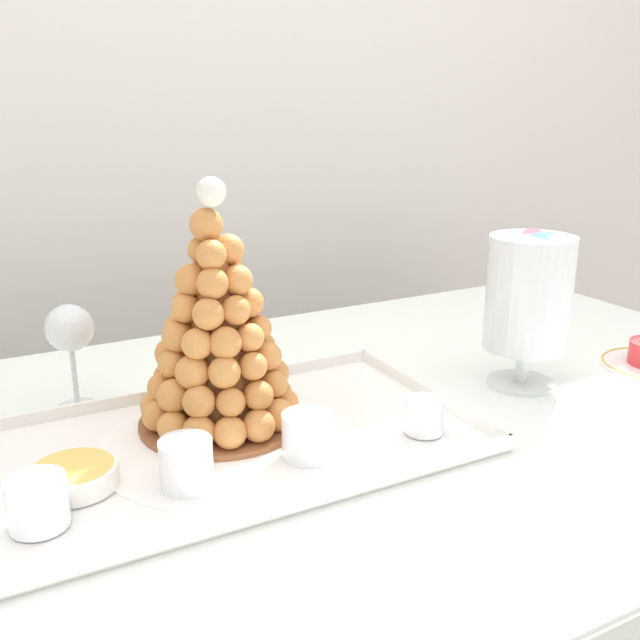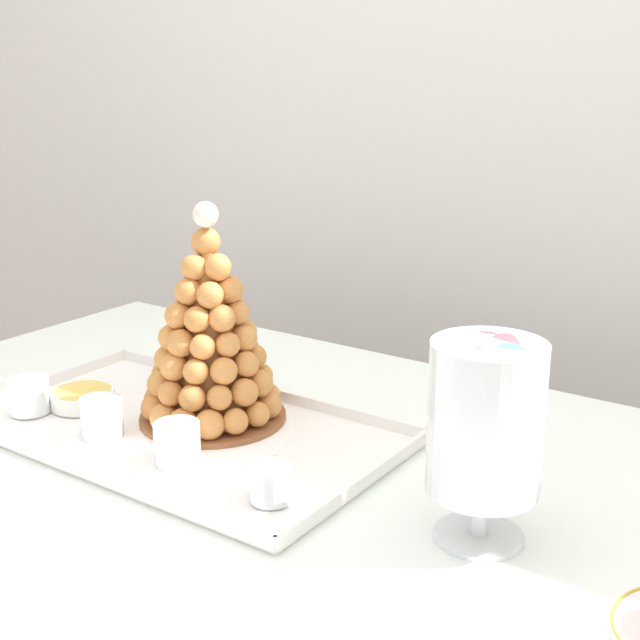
% 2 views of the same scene
% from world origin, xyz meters
% --- Properties ---
extents(backdrop_wall, '(4.80, 0.10, 2.50)m').
position_xyz_m(backdrop_wall, '(0.00, 0.84, 1.25)').
color(backdrop_wall, silver).
rests_on(backdrop_wall, ground_plane).
extents(buffet_table, '(1.63, 0.97, 0.75)m').
position_xyz_m(buffet_table, '(0.00, 0.00, 0.66)').
color(buffet_table, brown).
rests_on(buffet_table, ground_plane).
extents(serving_tray, '(0.65, 0.37, 0.02)m').
position_xyz_m(serving_tray, '(-0.19, -0.02, 0.75)').
color(serving_tray, white).
rests_on(serving_tray, buffet_table).
extents(croquembouche, '(0.23, 0.23, 0.34)m').
position_xyz_m(croquembouche, '(-0.18, 0.04, 0.89)').
color(croquembouche, brown).
rests_on(croquembouche, serving_tray).
extents(dessert_cup_left, '(0.06, 0.06, 0.05)m').
position_xyz_m(dessert_cup_left, '(-0.44, -0.10, 0.78)').
color(dessert_cup_left, silver).
rests_on(dessert_cup_left, serving_tray).
extents(dessert_cup_mid_left, '(0.06, 0.06, 0.06)m').
position_xyz_m(dessert_cup_mid_left, '(-0.27, -0.10, 0.78)').
color(dessert_cup_mid_left, silver).
rests_on(dessert_cup_mid_left, serving_tray).
extents(dessert_cup_centre, '(0.06, 0.06, 0.06)m').
position_xyz_m(dessert_cup_centre, '(-0.12, -0.10, 0.78)').
color(dessert_cup_centre, silver).
rests_on(dessert_cup_centre, serving_tray).
extents(dessert_cup_mid_right, '(0.05, 0.05, 0.05)m').
position_xyz_m(dessert_cup_mid_right, '(0.05, -0.11, 0.78)').
color(dessert_cup_mid_right, silver).
rests_on(dessert_cup_mid_right, serving_tray).
extents(creme_brulee_ramekin, '(0.10, 0.10, 0.03)m').
position_xyz_m(creme_brulee_ramekin, '(-0.39, -0.04, 0.77)').
color(creme_brulee_ramekin, white).
rests_on(creme_brulee_ramekin, serving_tray).
extents(macaron_goblet, '(0.13, 0.13, 0.25)m').
position_xyz_m(macaron_goblet, '(0.30, -0.04, 0.90)').
color(macaron_goblet, white).
rests_on(macaron_goblet, buffet_table).
extents(wine_glass, '(0.07, 0.07, 0.16)m').
position_xyz_m(wine_glass, '(-0.34, 0.20, 0.87)').
color(wine_glass, silver).
rests_on(wine_glass, buffet_table).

